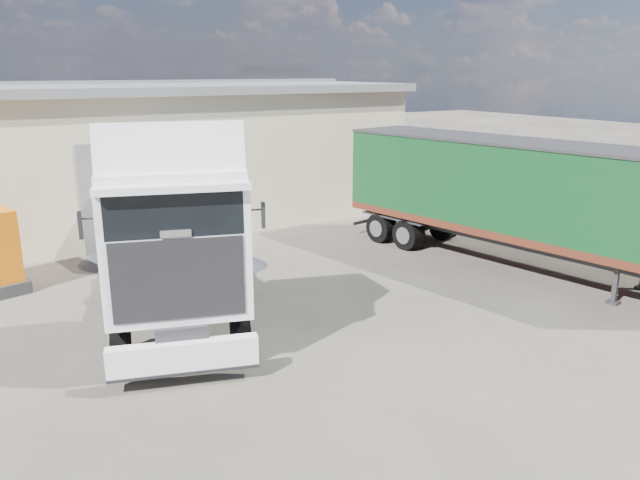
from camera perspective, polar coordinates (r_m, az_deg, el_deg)
ground at (r=14.23m, az=3.90°, el=-8.99°), size 120.00×120.00×0.00m
brick_boundary_wall at (r=25.64m, az=17.53°, el=4.27°), size 0.35×26.00×2.50m
tractor_unit at (r=13.97m, az=-13.06°, el=-0.77°), size 4.78×7.72×4.93m
box_trailer at (r=19.68m, az=17.09°, el=4.37°), size 4.41×11.80×3.84m
panel_van at (r=21.33m, az=-16.64°, el=1.77°), size 2.93×5.42×2.10m
gravel_heap at (r=19.89m, az=-13.39°, el=-0.83°), size 5.62×5.49×0.99m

